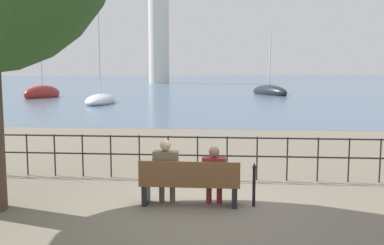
% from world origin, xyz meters
% --- Properties ---
extents(ground_plane, '(1000.00, 1000.00, 0.00)m').
position_xyz_m(ground_plane, '(0.00, 0.00, 0.00)').
color(ground_plane, '#706656').
extents(harbor_water, '(600.00, 300.00, 0.01)m').
position_xyz_m(harbor_water, '(0.00, 161.21, 0.00)').
color(harbor_water, '#47607A').
rests_on(harbor_water, ground_plane).
extents(park_bench, '(1.93, 0.45, 0.90)m').
position_xyz_m(park_bench, '(0.00, -0.06, 0.44)').
color(park_bench, brown).
rests_on(park_bench, ground_plane).
extents(seated_person_left, '(0.48, 0.35, 1.29)m').
position_xyz_m(seated_person_left, '(-0.47, 0.01, 0.71)').
color(seated_person_left, brown).
rests_on(seated_person_left, ground_plane).
extents(seated_person_right, '(0.46, 0.35, 1.17)m').
position_xyz_m(seated_person_right, '(0.47, 0.02, 0.65)').
color(seated_person_right, maroon).
rests_on(seated_person_right, ground_plane).
extents(promenade_railing, '(15.73, 0.04, 1.05)m').
position_xyz_m(promenade_railing, '(0.00, 2.06, 0.69)').
color(promenade_railing, black).
rests_on(promenade_railing, ground_plane).
extents(closed_umbrella, '(0.09, 0.09, 0.86)m').
position_xyz_m(closed_umbrella, '(1.24, 0.00, 0.48)').
color(closed_umbrella, black).
rests_on(closed_umbrella, ground_plane).
extents(sailboat_0, '(2.88, 5.47, 13.05)m').
position_xyz_m(sailboat_0, '(-18.18, 34.06, 0.45)').
color(sailboat_0, maroon).
rests_on(sailboat_0, ground_plane).
extents(sailboat_1, '(2.78, 6.37, 9.88)m').
position_xyz_m(sailboat_1, '(-9.90, 26.66, 0.28)').
color(sailboat_1, silver).
rests_on(sailboat_1, ground_plane).
extents(sailboat_2, '(4.62, 7.34, 7.82)m').
position_xyz_m(sailboat_2, '(5.44, 41.93, 0.34)').
color(sailboat_2, black).
rests_on(sailboat_2, ground_plane).
extents(harbor_lighthouse, '(4.72, 4.72, 25.12)m').
position_xyz_m(harbor_lighthouse, '(-15.51, 91.54, 11.68)').
color(harbor_lighthouse, silver).
rests_on(harbor_lighthouse, ground_plane).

